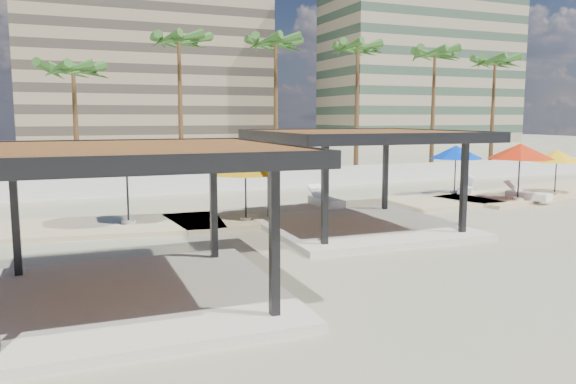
# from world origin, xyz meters

# --- Properties ---
(ground) EXTENTS (200.00, 200.00, 0.00)m
(ground) POSITION_xyz_m (0.00, 0.00, 0.00)
(ground) COLOR tan
(ground) RESTS_ON ground
(promenade) EXTENTS (44.45, 7.97, 0.24)m
(promenade) POSITION_xyz_m (2.00, 7.67, 0.06)
(promenade) COLOR #C6B284
(promenade) RESTS_ON ground
(boundary_wall) EXTENTS (56.00, 0.30, 1.20)m
(boundary_wall) POSITION_xyz_m (0.00, 16.00, 0.60)
(boundary_wall) COLOR silver
(boundary_wall) RESTS_ON ground
(building_mid) EXTENTS (38.00, 16.00, 30.40)m
(building_mid) POSITION_xyz_m (4.00, 78.00, 14.27)
(building_mid) COLOR #847259
(building_mid) RESTS_ON ground
(building_east) EXTENTS (32.00, 15.00, 36.40)m
(building_east) POSITION_xyz_m (48.00, 66.00, 17.27)
(building_east) COLOR gray
(building_east) RESTS_ON ground
(pavilion_central) EXTENTS (7.65, 7.65, 3.76)m
(pavilion_central) POSITION_xyz_m (0.49, 3.21, 2.24)
(pavilion_central) COLOR beige
(pavilion_central) RESTS_ON ground
(pavilion_west) EXTENTS (7.33, 7.33, 3.63)m
(pavilion_west) POSITION_xyz_m (-8.63, -2.18, 2.17)
(pavilion_west) COLOR beige
(pavilion_west) RESTS_ON ground
(umbrella_b) EXTENTS (3.66, 3.66, 2.52)m
(umbrella_b) POSITION_xyz_m (-3.21, 5.80, 2.34)
(umbrella_b) COLOR beige
(umbrella_b) RESTS_ON promenade
(umbrella_c) EXTENTS (3.28, 3.28, 2.80)m
(umbrella_c) POSITION_xyz_m (10.95, 5.80, 2.59)
(umbrella_c) COLOR beige
(umbrella_c) RESTS_ON promenade
(umbrella_d) EXTENTS (3.79, 3.79, 2.57)m
(umbrella_d) POSITION_xyz_m (9.82, 9.20, 2.39)
(umbrella_d) COLOR beige
(umbrella_d) RESTS_ON promenade
(umbrella_e) EXTENTS (3.41, 3.41, 2.36)m
(umbrella_e) POSITION_xyz_m (14.40, 6.69, 2.21)
(umbrella_e) COLOR beige
(umbrella_e) RESTS_ON promenade
(umbrella_f) EXTENTS (4.23, 4.23, 2.88)m
(umbrella_f) POSITION_xyz_m (-7.64, 6.82, 2.66)
(umbrella_f) COLOR beige
(umbrella_f) RESTS_ON promenade
(lounger_b) EXTENTS (0.84, 2.44, 0.92)m
(lounger_b) POSITION_xyz_m (1.26, 7.66, 0.40)
(lounger_b) COLOR white
(lounger_b) RESTS_ON promenade
(lounger_c) EXTENTS (1.37, 2.36, 0.85)m
(lounger_c) POSITION_xyz_m (11.63, 5.85, 0.38)
(lounger_c) COLOR white
(lounger_c) RESTS_ON promenade
(lounger_d) EXTENTS (2.02, 2.08, 0.83)m
(lounger_d) POSITION_xyz_m (10.59, 9.24, 0.38)
(lounger_d) COLOR white
(lounger_d) RESTS_ON promenade
(palm_c) EXTENTS (3.00, 3.00, 7.67)m
(palm_c) POSITION_xyz_m (-9.00, 18.10, 6.60)
(palm_c) COLOR brown
(palm_c) RESTS_ON ground
(palm_d) EXTENTS (3.00, 3.00, 9.62)m
(palm_d) POSITION_xyz_m (-3.00, 18.90, 8.44)
(palm_d) COLOR brown
(palm_d) RESTS_ON ground
(palm_e) EXTENTS (3.00, 3.00, 9.71)m
(palm_e) POSITION_xyz_m (3.00, 18.40, 8.52)
(palm_e) COLOR brown
(palm_e) RESTS_ON ground
(palm_f) EXTENTS (3.00, 3.00, 9.70)m
(palm_f) POSITION_xyz_m (9.00, 18.60, 8.52)
(palm_f) COLOR brown
(palm_f) RESTS_ON ground
(palm_g) EXTENTS (3.00, 3.00, 9.54)m
(palm_g) POSITION_xyz_m (15.00, 18.20, 8.36)
(palm_g) COLOR brown
(palm_g) RESTS_ON ground
(palm_h) EXTENTS (3.00, 3.00, 9.27)m
(palm_h) POSITION_xyz_m (21.00, 18.80, 8.11)
(palm_h) COLOR brown
(palm_h) RESTS_ON ground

